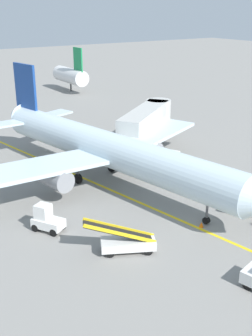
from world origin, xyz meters
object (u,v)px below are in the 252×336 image
(airliner, at_px, (105,148))
(belt_loader_forward_hold, at_px, (126,241))
(baggage_tug_near_wing, at_px, (171,162))
(safety_cone_wingtip_left, at_px, (52,176))
(jet_bridge, at_px, (148,118))
(baggage_tug_by_cargo_door, at_px, (47,219))
(safety_cone_nose_left, at_px, (201,225))

(airliner, relative_size, belt_loader_forward_hold, 7.01)
(baggage_tug_near_wing, height_order, safety_cone_wingtip_left, baggage_tug_near_wing)
(jet_bridge, distance_m, belt_loader_forward_hold, 24.20)
(baggage_tug_by_cargo_door, distance_m, safety_cone_nose_left, 11.97)
(airliner, height_order, baggage_tug_by_cargo_door, airliner)
(baggage_tug_by_cargo_door, height_order, safety_cone_nose_left, baggage_tug_by_cargo_door)
(airliner, distance_m, belt_loader_forward_hold, 13.09)
(belt_loader_forward_hold, distance_m, safety_cone_wingtip_left, 15.46)
(safety_cone_wingtip_left, bearing_deg, safety_cone_nose_left, -70.97)
(airliner, xyz_separation_m, baggage_tug_near_wing, (7.25, -1.24, -2.49))
(airliner, relative_size, safety_cone_nose_left, 80.00)
(jet_bridge, relative_size, safety_cone_wingtip_left, 26.95)
(safety_cone_nose_left, height_order, safety_cone_wingtip_left, same)
(airliner, height_order, safety_cone_wingtip_left, airliner)
(safety_cone_wingtip_left, bearing_deg, belt_loader_forward_hold, -94.92)
(airliner, distance_m, baggage_tug_by_cargo_door, 10.76)
(jet_bridge, relative_size, baggage_tug_near_wing, 4.35)
(safety_cone_wingtip_left, bearing_deg, baggage_tug_by_cargo_door, -116.37)
(belt_loader_forward_hold, distance_m, safety_cone_nose_left, 6.81)
(belt_loader_forward_hold, relative_size, safety_cone_nose_left, 11.41)
(baggage_tug_near_wing, bearing_deg, safety_cone_wingtip_left, 156.13)
(airliner, xyz_separation_m, safety_cone_wingtip_left, (-3.99, 3.73, -3.20))
(baggage_tug_by_cargo_door, bearing_deg, safety_cone_wingtip_left, 63.63)
(baggage_tug_by_cargo_door, height_order, safety_cone_wingtip_left, baggage_tug_by_cargo_door)
(baggage_tug_near_wing, relative_size, baggage_tug_by_cargo_door, 1.00)
(baggage_tug_by_cargo_door, bearing_deg, safety_cone_nose_left, -31.64)
(jet_bridge, relative_size, safety_cone_nose_left, 26.95)
(jet_bridge, height_order, safety_cone_wingtip_left, jet_bridge)
(airliner, distance_m, safety_cone_nose_left, 12.56)
(safety_cone_nose_left, relative_size, safety_cone_wingtip_left, 1.00)
(jet_bridge, distance_m, baggage_tug_near_wing, 8.87)
(airliner, bearing_deg, belt_loader_forward_hold, -114.52)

